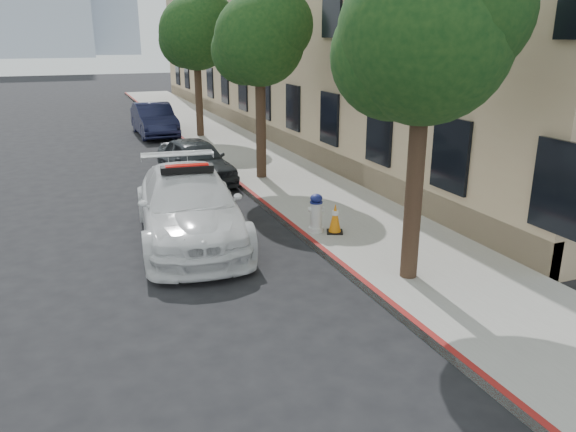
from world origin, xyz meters
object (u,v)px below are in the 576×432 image
at_px(parked_car_far, 154,120).
at_px(fire_hydrant, 316,213).
at_px(parked_car_mid, 195,160).
at_px(police_car, 189,206).
at_px(traffic_cone, 335,218).

relative_size(parked_car_far, fire_hydrant, 5.00).
xyz_separation_m(parked_car_mid, fire_hydrant, (1.30, -5.98, -0.08)).
distance_m(police_car, traffic_cone, 3.17).
bearing_deg(parked_car_mid, police_car, -111.49).
relative_size(parked_car_mid, fire_hydrant, 4.45).
xyz_separation_m(parked_car_far, fire_hydrant, (1.15, -14.79, -0.14)).
height_order(fire_hydrant, traffic_cone, fire_hydrant).
bearing_deg(parked_car_far, parked_car_mid, -91.76).
xyz_separation_m(police_car, parked_car_mid, (1.28, 5.04, -0.11)).
distance_m(police_car, parked_car_mid, 5.21).
xyz_separation_m(parked_car_mid, parked_car_far, (0.15, 8.80, 0.06)).
height_order(police_car, parked_car_mid, police_car).
bearing_deg(fire_hydrant, parked_car_mid, 120.35).
bearing_deg(parked_car_mid, parked_car_far, 81.78).
distance_m(police_car, fire_hydrant, 2.75).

